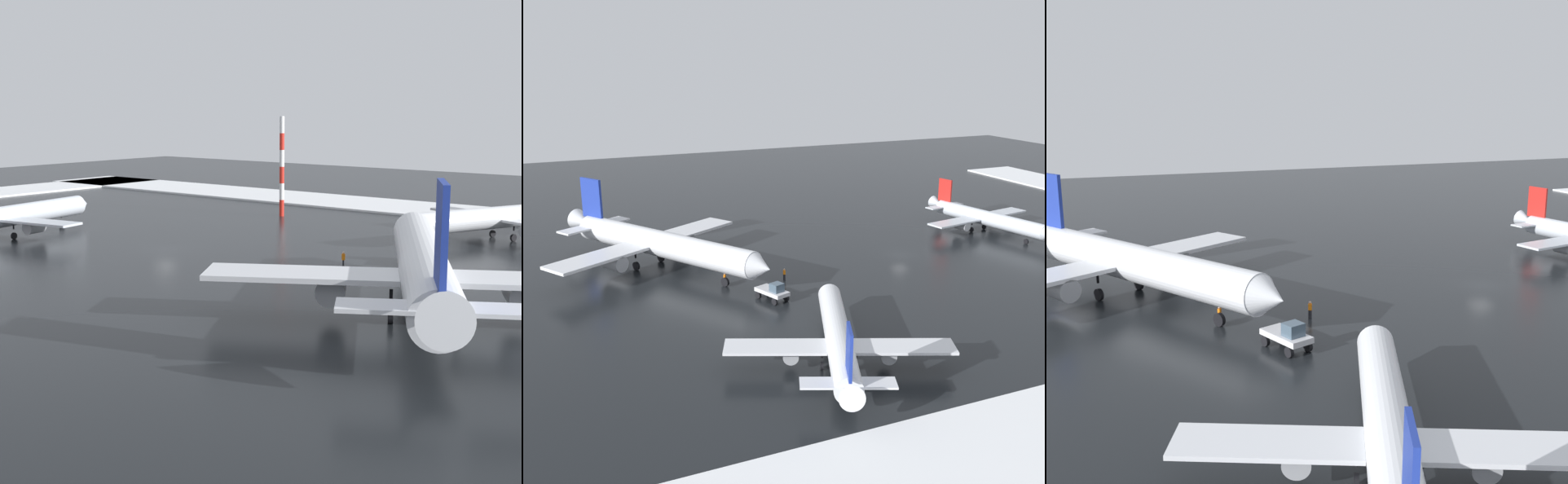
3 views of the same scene
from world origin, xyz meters
The scene contains 7 objects.
ground_plane centered at (0.00, 0.00, 0.00)m, with size 240.00×240.00×0.00m, color black.
airplane_far_rear centered at (-36.84, 8.56, 3.97)m, with size 31.33×36.63×12.02m.
airplane_parked_starboard centered at (21.50, 5.37, 2.68)m, with size 22.77×27.27×8.12m.
airplane_distant_tail centered at (-27.06, -29.26, 2.78)m, with size 22.81×26.90×8.41m.
pushback_tug centered at (-26.31, -10.20, 1.28)m, with size 3.59×5.07×2.50m.
ground_crew_beside_wing centered at (-21.84, -3.56, 0.97)m, with size 0.36×0.36×1.71m.
ground_crew_near_tug centered at (-30.19, -1.97, 0.97)m, with size 0.36×0.36×1.71m.
Camera 2 is at (-57.09, -83.78, 31.08)m, focal length 45.00 mm.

